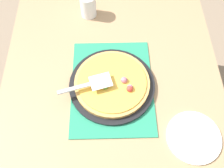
{
  "coord_description": "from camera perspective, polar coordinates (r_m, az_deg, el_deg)",
  "views": [
    {
      "loc": [
        -0.52,
        0.01,
        1.72
      ],
      "look_at": [
        0.0,
        0.0,
        0.77
      ],
      "focal_mm": 39.4,
      "sensor_mm": 36.0,
      "label": 1
    }
  ],
  "objects": [
    {
      "name": "dining_table",
      "position": [
        1.2,
        0.0,
        -2.98
      ],
      "size": [
        1.4,
        1.0,
        0.75
      ],
      "color": "#9E7A56",
      "rests_on": "ground_plane"
    },
    {
      "name": "plate_side",
      "position": [
        1.06,
        18.43,
        -11.61
      ],
      "size": [
        0.22,
        0.22,
        0.01
      ],
      "primitive_type": "cylinder",
      "color": "white",
      "rests_on": "dining_table"
    },
    {
      "name": "cup_far",
      "position": [
        1.33,
        -5.54,
        17.61
      ],
      "size": [
        0.08,
        0.08,
        0.12
      ],
      "primitive_type": "cylinder",
      "color": "white",
      "rests_on": "dining_table"
    },
    {
      "name": "ground_plane",
      "position": [
        1.8,
        0.0,
        -11.9
      ],
      "size": [
        8.0,
        8.0,
        0.0
      ],
      "primitive_type": "plane",
      "color": "#84705B"
    },
    {
      "name": "pizza",
      "position": [
        1.07,
        0.06,
        0.32
      ],
      "size": [
        0.33,
        0.33,
        0.05
      ],
      "color": "tan",
      "rests_on": "pizza_pan"
    },
    {
      "name": "pizza_server",
      "position": [
        1.03,
        -5.21,
        -0.07
      ],
      "size": [
        0.1,
        0.23,
        0.01
      ],
      "color": "silver",
      "rests_on": "pizza"
    },
    {
      "name": "placemat",
      "position": [
        1.1,
        0.0,
        -0.43
      ],
      "size": [
        0.48,
        0.36,
        0.01
      ],
      "primitive_type": "cube",
      "color": "#237F5B",
      "rests_on": "dining_table"
    },
    {
      "name": "pizza_pan",
      "position": [
        1.09,
        0.0,
        -0.18
      ],
      "size": [
        0.38,
        0.38,
        0.01
      ],
      "primitive_type": "cylinder",
      "color": "black",
      "rests_on": "placemat"
    }
  ]
}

